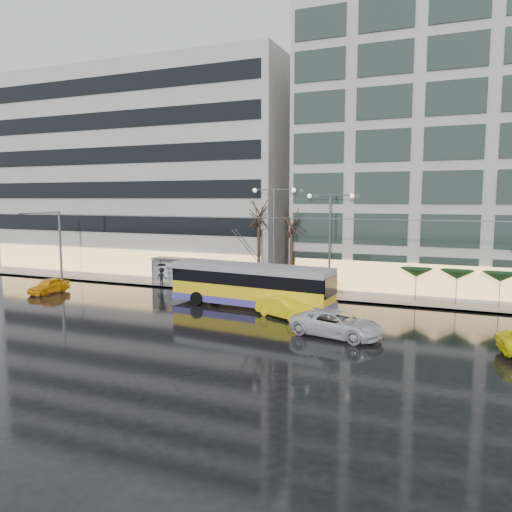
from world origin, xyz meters
The scene contains 21 objects.
ground centered at (0.00, 0.00, 0.00)m, with size 140.00×140.00×0.00m, color black.
sidewalk centered at (2.00, 14.00, 0.07)m, with size 80.00×10.00×0.15m, color gray.
kerb centered at (2.00, 9.05, 0.07)m, with size 80.00×0.10×0.15m, color slate.
building_left centered at (-16.00, 19.00, 11.15)m, with size 34.00×14.00×22.00m, color #9D9A96.
building_right centered at (19.00, 19.00, 12.65)m, with size 32.00×14.00×25.00m, color #9D9A96.
trolleybus centered at (2.51, 4.44, 1.62)m, with size 13.10×5.63×5.99m.
catenary centered at (1.00, 7.94, 4.25)m, with size 42.24×5.12×7.00m.
bus_shelter centered at (-8.38, 10.69, 1.96)m, with size 4.20×1.60×2.51m.
street_lamp_near centered at (2.00, 10.80, 5.99)m, with size 3.96×0.36×9.03m.
street_lamp_far centered at (7.00, 10.80, 5.71)m, with size 3.96×0.36×8.53m.
tree_a centered at (0.50, 11.00, 7.09)m, with size 3.20×3.20×8.40m.
tree_b centered at (3.50, 11.20, 6.40)m, with size 3.20×3.20×7.70m.
parasol_a centered at (14.00, 11.00, 2.45)m, with size 2.50×2.50×2.65m.
parasol_b centered at (17.00, 11.00, 2.45)m, with size 2.50×2.50×2.65m.
parasol_c centered at (20.00, 11.00, 2.45)m, with size 2.50×2.50×2.65m.
taxi_a centered at (-16.10, 2.89, 0.66)m, with size 1.56×3.87×1.32m, color #FDAD0D.
taxi_b centered at (6.05, 2.24, 0.74)m, with size 1.57×4.51×1.49m, color #FFED0D.
sedan_silver centered at (10.50, -1.00, 0.78)m, with size 2.58×5.60×1.56m, color silver.
pedestrian_a centered at (-4.48, 9.57, 1.59)m, with size 1.12×1.13×2.19m.
pedestrian_b centered at (-7.11, 12.28, 1.12)m, with size 1.02×0.84×1.94m.
pedestrian_c centered at (-8.68, 9.40, 1.26)m, with size 1.16×0.93×2.11m.
Camera 1 is at (17.23, -29.97, 8.30)m, focal length 35.00 mm.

